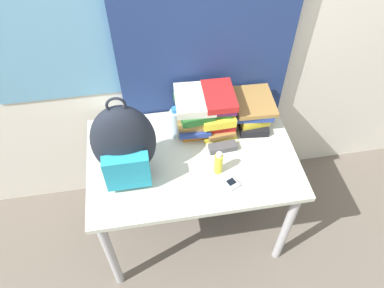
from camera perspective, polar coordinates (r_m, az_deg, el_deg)
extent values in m
plane|color=#665B51|center=(2.49, 1.43, -19.33)|extent=(12.00, 12.00, 0.00)
cube|color=silver|center=(2.00, -2.17, 17.18)|extent=(6.00, 0.05, 2.50)
cube|color=#66A3C6|center=(1.95, -15.70, 16.23)|extent=(1.10, 0.01, 0.80)
cube|color=navy|center=(1.97, 2.25, 16.69)|extent=(0.95, 0.04, 2.50)
cube|color=beige|center=(2.02, 0.00, -2.12)|extent=(1.11, 0.72, 0.03)
cylinder|color=#B2B2B7|center=(2.19, -12.26, -16.18)|extent=(0.05, 0.05, 0.72)
cylinder|color=#B2B2B7|center=(2.28, 14.17, -12.29)|extent=(0.05, 0.05, 0.72)
cylinder|color=#B2B2B7|center=(2.51, -12.58, -3.50)|extent=(0.05, 0.05, 0.72)
cylinder|color=#B2B2B7|center=(2.59, 9.93, -0.64)|extent=(0.05, 0.05, 0.72)
ellipsoid|color=#1E232D|center=(1.80, -10.36, 0.30)|extent=(0.31, 0.18, 0.45)
cube|color=teal|center=(1.80, -9.81, -4.16)|extent=(0.22, 0.06, 0.20)
torus|color=#1E232D|center=(1.63, -11.53, 5.82)|extent=(0.09, 0.01, 0.09)
cube|color=orange|center=(2.12, 0.33, 3.04)|extent=(0.16, 0.20, 0.05)
cube|color=navy|center=(2.09, 0.12, 3.89)|extent=(0.19, 0.28, 0.03)
cube|color=olive|center=(2.06, 0.07, 4.73)|extent=(0.19, 0.25, 0.06)
cube|color=#1E5623|center=(2.02, 0.29, 5.58)|extent=(0.20, 0.25, 0.05)
cube|color=silver|center=(2.00, 0.39, 6.77)|extent=(0.22, 0.25, 0.05)
cube|color=yellow|center=(2.15, 3.71, 3.12)|extent=(0.18, 0.25, 0.03)
cube|color=olive|center=(2.12, 3.60, 3.68)|extent=(0.18, 0.29, 0.03)
cube|color=red|center=(2.11, 3.59, 4.69)|extent=(0.20, 0.27, 0.04)
cube|color=yellow|center=(2.06, 3.52, 5.28)|extent=(0.18, 0.27, 0.05)
cube|color=#1E5623|center=(2.05, 3.67, 6.34)|extent=(0.18, 0.25, 0.02)
cube|color=#6B2370|center=(2.02, 3.90, 6.64)|extent=(0.20, 0.23, 0.03)
cube|color=red|center=(2.00, 4.15, 7.34)|extent=(0.17, 0.24, 0.04)
cube|color=black|center=(2.19, 8.98, 4.04)|extent=(0.19, 0.29, 0.05)
cube|color=yellow|center=(2.16, 8.82, 5.03)|extent=(0.18, 0.25, 0.05)
cube|color=navy|center=(2.13, 9.18, 5.61)|extent=(0.22, 0.24, 0.03)
cube|color=olive|center=(2.12, 9.43, 6.43)|extent=(0.23, 0.26, 0.02)
cylinder|color=silver|center=(2.04, -2.54, 3.13)|extent=(0.06, 0.06, 0.18)
cylinder|color=#286BB7|center=(1.96, -2.64, 5.21)|extent=(0.04, 0.04, 0.02)
cylinder|color=white|center=(2.06, 0.47, 4.08)|extent=(0.08, 0.08, 0.20)
cylinder|color=black|center=(1.98, 0.49, 6.37)|extent=(0.05, 0.05, 0.02)
cylinder|color=yellow|center=(1.90, 4.04, -3.01)|extent=(0.04, 0.04, 0.12)
cylinder|color=white|center=(1.84, 4.16, -1.64)|extent=(0.03, 0.03, 0.02)
cube|color=#B7BCC6|center=(1.90, 5.99, -5.89)|extent=(0.09, 0.10, 0.02)
cube|color=black|center=(1.89, 6.01, -5.75)|extent=(0.05, 0.05, 0.00)
cube|color=#47474C|center=(2.03, 4.69, -0.49)|extent=(0.15, 0.06, 0.04)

